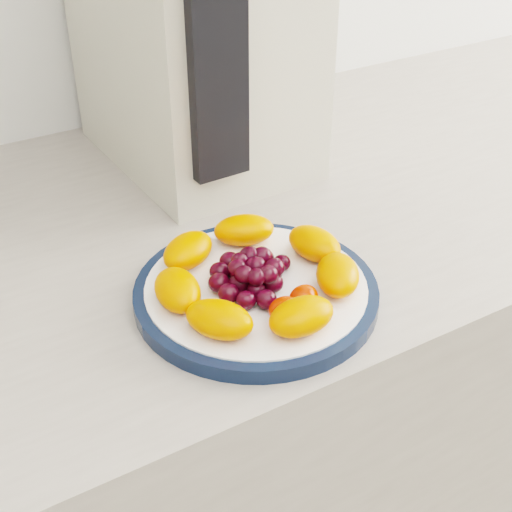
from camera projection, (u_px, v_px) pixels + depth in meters
plate_rim at (256, 293)px, 0.68m from camera, size 0.23×0.23×0.01m
plate_face at (256, 292)px, 0.67m from camera, size 0.21×0.21×0.02m
appliance_body at (192, 14)px, 0.84m from camera, size 0.22×0.30×0.36m
appliance_panel at (217, 52)px, 0.71m from camera, size 0.06×0.02×0.27m
fruit_plate at (257, 275)px, 0.66m from camera, size 0.20×0.20×0.03m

